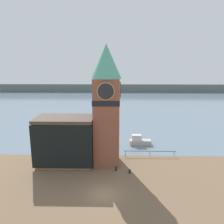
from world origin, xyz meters
TOP-DOWN VIEW (x-y plane):
  - ground_plane at (0.00, 0.00)m, footprint 160.00×160.00m
  - water at (0.00, 73.09)m, footprint 160.00×120.00m
  - far_shoreline at (0.00, 113.09)m, footprint 180.00×3.00m
  - pier_railing at (8.12, 12.84)m, footprint 9.97×0.08m
  - clock_tower at (-0.06, 9.85)m, footprint 5.06×5.06m
  - pier_building at (-7.33, 9.48)m, footprint 10.10×6.09m
  - boat_near at (6.74, 19.16)m, footprint 4.74×1.72m
  - mooring_bollard_near at (3.84, 5.95)m, footprint 0.36×0.36m
  - mooring_bollard_far at (1.62, 6.77)m, footprint 0.29×0.29m

SIDE VIEW (x-z plane):
  - water at x=0.00m, z-range 0.00..0.00m
  - ground_plane at x=0.00m, z-range 0.00..0.00m
  - mooring_bollard_near at x=3.84m, z-range 0.03..0.78m
  - mooring_bollard_far at x=1.62m, z-range 0.04..0.84m
  - boat_near at x=6.74m, z-range -0.31..1.94m
  - pier_railing at x=8.12m, z-range 0.40..1.49m
  - far_shoreline at x=0.00m, z-range 0.00..5.00m
  - pier_building at x=-7.33m, z-range 0.02..8.53m
  - clock_tower at x=-0.06m, z-range 0.64..21.39m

